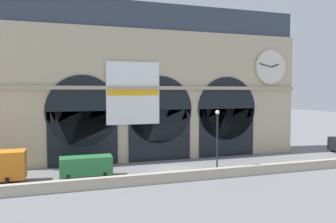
% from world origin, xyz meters
% --- Properties ---
extents(ground_plane, '(200.00, 200.00, 0.00)m').
position_xyz_m(ground_plane, '(0.00, 0.00, 0.00)').
color(ground_plane, slate).
extents(quay_parapet_wall, '(90.00, 0.70, 1.01)m').
position_xyz_m(quay_parapet_wall, '(0.00, -4.97, 0.51)').
color(quay_parapet_wall, '#B2A891').
rests_on(quay_parapet_wall, ground).
extents(station_building, '(39.84, 4.92, 20.04)m').
position_xyz_m(station_building, '(0.03, 7.24, 9.73)').
color(station_building, '#BCAD8C').
rests_on(station_building, ground).
extents(van_midwest, '(5.20, 2.48, 2.20)m').
position_xyz_m(van_midwest, '(-9.57, -0.80, 1.25)').
color(van_midwest, '#2D7A42').
rests_on(van_midwest, ground).
extents(street_lamp_quayside, '(0.44, 0.44, 6.90)m').
position_xyz_m(street_lamp_quayside, '(3.51, -4.17, 4.41)').
color(street_lamp_quayside, black).
rests_on(street_lamp_quayside, ground).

